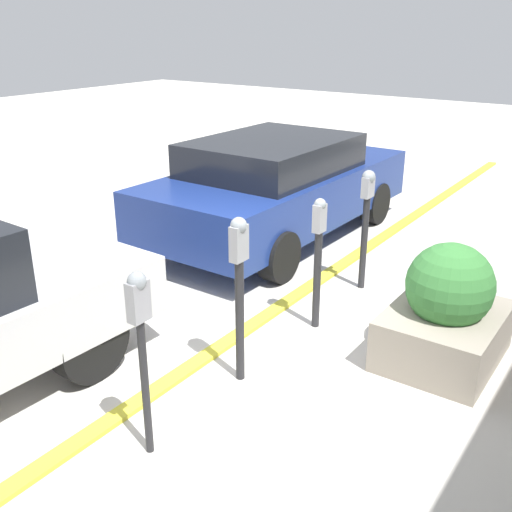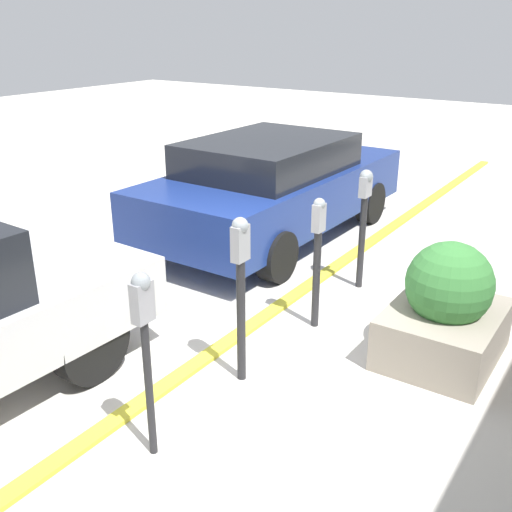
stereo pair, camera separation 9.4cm
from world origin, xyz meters
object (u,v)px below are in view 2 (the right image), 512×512
Objects in this scene: parking_meter_second at (241,280)px; parked_car_middle at (273,185)px; parking_meter_nearest at (145,332)px; planter_box at (446,311)px; parking_meter_middle at (317,251)px; parking_meter_fourth at (364,212)px.

parking_meter_second is 3.80m from parked_car_middle.
parking_meter_nearest is 1.17m from parking_meter_second.
parking_meter_second is at bearing -151.14° from parked_car_middle.
parking_meter_nearest reaches higher than planter_box.
planter_box is (0.12, -1.30, -0.36)m from parking_meter_middle.
parking_meter_second is 1.25m from parking_meter_middle.
parked_car_middle is at bearing 62.86° from parking_meter_fourth.
parking_meter_middle is (1.24, -0.06, -0.13)m from parking_meter_second.
parking_meter_fourth is (1.17, 0.03, 0.10)m from parking_meter_middle.
planter_box is 3.74m from parked_car_middle.
parking_meter_second is at bearing 177.12° from parking_meter_middle.
parking_meter_middle is at bearing 95.26° from planter_box.
parking_meter_nearest is at bearing 152.20° from planter_box.
planter_box is at bearing -45.01° from parking_meter_second.
parking_meter_second reaches higher than parking_meter_fourth.
parking_meter_nearest is at bearing 179.95° from parking_meter_fourth.
parking_meter_second is 1.09× the size of parking_meter_middle.
parking_meter_second reaches higher than parking_meter_middle.
parking_meter_fourth is at bearing -0.69° from parking_meter_second.
parking_meter_second is 0.34× the size of parked_car_middle.
parking_meter_middle is (2.42, -0.04, -0.17)m from parking_meter_nearest.
parking_meter_middle is 1.17m from parking_meter_fourth.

